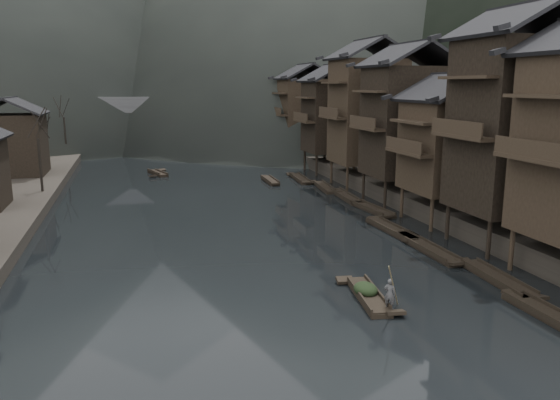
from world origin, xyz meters
name	(u,v)px	position (x,y,z in m)	size (l,w,h in m)	color
water	(292,303)	(0.00, 0.00, 0.00)	(300.00, 300.00, 0.00)	black
right_bank	(455,160)	(35.00, 40.00, 0.90)	(40.00, 200.00, 1.80)	#2D2823
stilt_houses	(417,107)	(17.28, 19.28, 9.05)	(9.00, 67.60, 16.39)	black
bare_trees	(17,140)	(-17.00, 25.18, 6.44)	(3.85, 72.66, 7.70)	black
moored_sampans	(379,218)	(11.85, 14.83, 0.20)	(3.06, 47.75, 0.47)	black
midriver_boats	(216,167)	(3.21, 47.01, 0.20)	(14.03, 31.69, 0.45)	black
stone_bridge	(176,119)	(0.00, 72.00, 5.11)	(40.00, 6.00, 9.00)	#4C4C4F
hero_sampan	(368,295)	(3.98, -0.58, 0.20)	(1.84, 5.57, 0.44)	black
cargo_heap	(366,283)	(3.95, -0.32, 0.80)	(1.21, 1.59, 0.73)	black
boatman	(390,289)	(4.25, -2.48, 1.23)	(0.57, 0.38, 1.57)	#4D4C4F
bamboo_pole	(396,244)	(4.45, -2.48, 3.53)	(0.06, 0.06, 3.98)	#8C7A51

